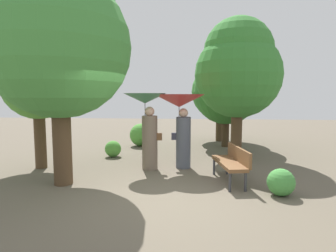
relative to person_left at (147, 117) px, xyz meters
name	(u,v)px	position (x,y,z in m)	size (l,w,h in m)	color
ground_plane	(156,196)	(0.53, -2.09, -1.46)	(40.00, 40.00, 0.00)	brown
person_left	(147,117)	(0.00, 0.00, 0.00)	(1.17, 1.17, 2.10)	#6B5B4C
person_right	(180,112)	(0.90, 0.25, 0.14)	(1.43, 1.43, 2.08)	#474C56
park_bench	(232,161)	(2.19, -1.02, -0.95)	(0.76, 1.56, 0.83)	#38383D
tree_near_left	(58,34)	(-1.71, -1.53, 1.93)	(3.21, 3.21, 5.24)	#4C3823
tree_near_right	(220,87)	(2.41, 5.25, 0.97)	(2.52, 2.52, 3.84)	#4C3823
tree_mid_left	(37,78)	(-3.02, -0.17, 1.07)	(1.92, 1.92, 3.74)	#4C3823
tree_mid_right	(226,87)	(2.54, 3.82, 0.93)	(2.58, 2.58, 3.82)	#42301E
tree_far_back	(238,68)	(2.68, 1.76, 1.48)	(2.78, 2.78, 4.55)	#4C3823
bush_path_left	(141,135)	(-0.88, 3.63, -1.00)	(0.92, 0.92, 0.92)	#4C9338
bush_path_right	(281,182)	(3.06, -1.85, -1.18)	(0.56, 0.56, 0.56)	#428C3D
bush_behind_bench	(113,149)	(-1.42, 1.47, -1.19)	(0.54, 0.54, 0.54)	#4C9338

